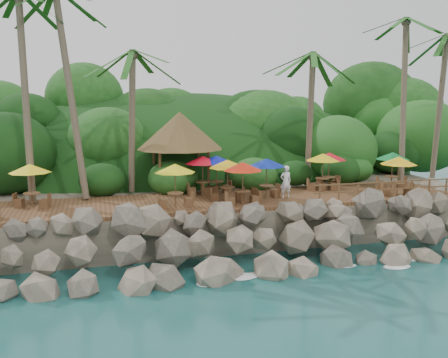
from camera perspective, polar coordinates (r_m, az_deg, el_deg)
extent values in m
plane|color=#19514F|center=(21.18, 4.32, -11.71)|extent=(140.00, 140.00, 0.00)
cube|color=gray|center=(35.85, -4.16, -1.19)|extent=(32.00, 25.20, 2.10)
ellipsoid|color=#143811|center=(43.31, -6.04, -0.79)|extent=(44.80, 28.00, 15.40)
cube|color=brown|center=(26.06, 0.00, -2.60)|extent=(26.00, 5.00, 0.20)
ellipsoid|color=white|center=(20.52, -21.13, -12.97)|extent=(1.20, 0.80, 0.06)
ellipsoid|color=white|center=(20.39, -12.51, -12.69)|extent=(1.20, 0.80, 0.06)
ellipsoid|color=white|center=(20.70, -4.00, -12.13)|extent=(1.20, 0.80, 0.06)
ellipsoid|color=white|center=(21.43, 4.05, -11.36)|extent=(1.20, 0.80, 0.06)
ellipsoid|color=white|center=(22.54, 11.40, -10.47)|extent=(1.20, 0.80, 0.06)
ellipsoid|color=white|center=(23.98, 17.92, -9.53)|extent=(1.20, 0.80, 0.06)
ellipsoid|color=white|center=(25.69, 23.61, -8.60)|extent=(1.20, 0.80, 0.06)
cylinder|color=brown|center=(27.12, -17.64, 9.43)|extent=(1.61, 2.06, 10.97)
cylinder|color=brown|center=(27.23, -22.37, 8.88)|extent=(0.66, 2.14, 10.72)
cylinder|color=brown|center=(28.17, -10.80, 6.49)|extent=(0.78, 0.80, 7.95)
ellipsoid|color=#23601E|center=(28.26, -11.05, 14.56)|extent=(6.00, 6.00, 2.40)
cylinder|color=brown|center=(30.06, 10.12, 6.74)|extent=(0.53, 0.98, 8.01)
ellipsoid|color=#23601E|center=(30.15, 10.34, 14.36)|extent=(6.00, 6.00, 2.40)
cylinder|color=brown|center=(33.31, 20.44, 8.68)|extent=(1.24, 2.04, 10.39)
ellipsoid|color=#23601E|center=(33.71, 20.97, 17.60)|extent=(6.00, 6.00, 2.40)
cylinder|color=brown|center=(35.37, 24.08, 7.58)|extent=(0.42, 0.92, 9.40)
ellipsoid|color=#23601E|center=(35.60, 24.60, 15.15)|extent=(6.00, 6.00, 2.40)
cylinder|color=brown|center=(27.41, -7.54, 0.67)|extent=(0.16, 0.16, 2.40)
cylinder|color=brown|center=(27.90, -1.83, 0.90)|extent=(0.16, 0.16, 2.40)
cylinder|color=brown|center=(30.16, -8.25, 1.45)|extent=(0.16, 0.16, 2.40)
cylinder|color=brown|center=(30.61, -3.04, 1.65)|extent=(0.16, 0.16, 2.40)
cone|color=brown|center=(28.75, -5.23, 5.73)|extent=(5.10, 5.10, 2.20)
cylinder|color=brown|center=(28.58, 19.75, -1.16)|extent=(0.08, 0.08, 0.71)
cylinder|color=brown|center=(28.52, 19.79, -0.44)|extent=(0.81, 0.81, 0.05)
cylinder|color=brown|center=(28.47, 19.83, 0.23)|extent=(0.05, 0.05, 2.12)
cone|color=yellow|center=(28.35, 19.93, 2.05)|extent=(2.02, 2.02, 0.43)
cube|color=brown|center=(28.32, 18.51, -1.47)|extent=(0.46, 0.46, 0.44)
cube|color=brown|center=(28.90, 20.94, -1.39)|extent=(0.46, 0.46, 0.44)
cylinder|color=brown|center=(25.61, 0.42, -1.78)|extent=(0.08, 0.08, 0.71)
cylinder|color=brown|center=(25.54, 0.42, -0.97)|extent=(0.81, 0.81, 0.05)
cylinder|color=brown|center=(25.49, 0.42, -0.23)|extent=(0.05, 0.05, 2.12)
cone|color=gold|center=(25.35, 0.42, 1.81)|extent=(2.02, 2.02, 0.43)
cube|color=brown|center=(25.54, -1.08, -2.12)|extent=(0.45, 0.45, 0.44)
cube|color=brown|center=(25.75, 1.90, -2.03)|extent=(0.45, 0.45, 0.44)
cylinder|color=brown|center=(24.10, -5.74, -2.53)|extent=(0.08, 0.08, 0.71)
cylinder|color=brown|center=(24.03, -5.76, -1.68)|extent=(0.81, 0.81, 0.05)
cylinder|color=brown|center=(23.97, -5.77, -0.89)|extent=(0.05, 0.05, 2.12)
cone|color=yellow|center=(23.82, -5.81, 1.28)|extent=(2.02, 2.02, 0.43)
cube|color=brown|center=(23.98, -7.30, -2.95)|extent=(0.44, 0.44, 0.44)
cube|color=brown|center=(24.30, -4.20, -2.74)|extent=(0.44, 0.44, 0.44)
cylinder|color=brown|center=(25.77, -21.70, -2.38)|extent=(0.08, 0.08, 0.71)
cylinder|color=brown|center=(25.71, -21.75, -1.58)|extent=(0.81, 0.81, 0.05)
cylinder|color=brown|center=(25.65, -21.80, -0.84)|extent=(0.05, 0.05, 2.12)
cone|color=yellow|center=(25.51, -21.92, 1.18)|extent=(2.02, 2.02, 0.43)
cube|color=brown|center=(26.09, -23.03, -2.63)|extent=(0.51, 0.51, 0.44)
cube|color=brown|center=(25.52, -20.31, -2.72)|extent=(0.51, 0.51, 0.44)
cylinder|color=brown|center=(27.31, -2.50, -1.08)|extent=(0.08, 0.08, 0.71)
cylinder|color=brown|center=(27.25, -2.51, -0.33)|extent=(0.81, 0.81, 0.05)
cylinder|color=brown|center=(27.19, -2.51, 0.37)|extent=(0.05, 0.05, 2.12)
cone|color=red|center=(27.06, -2.53, 2.29)|extent=(2.02, 2.02, 0.43)
cube|color=brown|center=(27.14, -3.85, -1.45)|extent=(0.44, 0.44, 0.44)
cube|color=brown|center=(27.54, -1.16, -1.27)|extent=(0.44, 0.44, 0.44)
cylinder|color=brown|center=(24.64, 2.20, -2.23)|extent=(0.08, 0.08, 0.71)
cylinder|color=brown|center=(24.57, 2.21, -1.40)|extent=(0.81, 0.81, 0.05)
cylinder|color=brown|center=(24.51, 2.21, -0.62)|extent=(0.05, 0.05, 2.12)
cone|color=red|center=(24.36, 2.22, 1.50)|extent=(2.02, 2.02, 0.43)
cube|color=brown|center=(24.42, 0.73, -2.65)|extent=(0.44, 0.44, 0.44)
cube|color=brown|center=(24.92, 3.64, -2.42)|extent=(0.44, 0.44, 0.44)
cylinder|color=brown|center=(27.42, -0.89, -1.03)|extent=(0.08, 0.08, 0.71)
cylinder|color=brown|center=(27.36, -0.89, -0.28)|extent=(0.81, 0.81, 0.05)
cylinder|color=brown|center=(27.30, -0.89, 0.42)|extent=(0.05, 0.05, 2.12)
cone|color=#0D17B3|center=(27.17, -0.90, 2.32)|extent=(2.02, 2.02, 0.43)
cube|color=brown|center=(27.15, -2.15, -1.43)|extent=(0.49, 0.49, 0.44)
cube|color=brown|center=(27.76, 0.35, -1.19)|extent=(0.49, 0.49, 0.44)
cylinder|color=brown|center=(26.23, 5.01, -1.55)|extent=(0.08, 0.08, 0.71)
cylinder|color=brown|center=(26.16, 5.02, -0.76)|extent=(0.81, 0.81, 0.05)
cylinder|color=brown|center=(26.11, 5.03, -0.03)|extent=(0.05, 0.05, 2.12)
cone|color=#0B229A|center=(25.97, 5.06, 1.96)|extent=(2.02, 2.02, 0.43)
cube|color=brown|center=(25.80, 3.92, -2.02)|extent=(0.53, 0.53, 0.44)
cube|color=brown|center=(26.72, 6.06, -1.66)|extent=(0.53, 0.53, 0.44)
cylinder|color=brown|center=(29.64, 12.22, -0.46)|extent=(0.08, 0.08, 0.71)
cylinder|color=brown|center=(29.58, 12.24, 0.24)|extent=(0.81, 0.81, 0.05)
cylinder|color=brown|center=(29.53, 12.26, 0.89)|extent=(0.05, 0.05, 2.12)
cone|color=red|center=(29.41, 12.33, 2.65)|extent=(2.02, 2.02, 0.43)
cube|color=brown|center=(29.14, 11.39, -0.87)|extent=(0.54, 0.54, 0.44)
cube|color=brown|center=(30.19, 13.00, -0.57)|extent=(0.54, 0.54, 0.44)
cylinder|color=brown|center=(29.07, 11.51, -0.62)|extent=(0.08, 0.08, 0.71)
cylinder|color=brown|center=(29.01, 11.53, 0.09)|extent=(0.81, 0.81, 0.05)
cylinder|color=brown|center=(28.96, 11.55, 0.75)|extent=(0.05, 0.05, 2.12)
cone|color=yellow|center=(28.84, 11.61, 2.54)|extent=(2.02, 2.02, 0.43)
cube|color=brown|center=(28.89, 10.23, -0.92)|extent=(0.46, 0.46, 0.44)
cube|color=brown|center=(29.32, 12.75, -0.85)|extent=(0.46, 0.46, 0.44)
cylinder|color=brown|center=(30.84, 19.14, -0.39)|extent=(0.08, 0.08, 0.71)
cylinder|color=brown|center=(30.79, 19.18, 0.28)|extent=(0.81, 0.81, 0.05)
cylinder|color=brown|center=(30.74, 19.21, 0.90)|extent=(0.05, 0.05, 2.12)
cone|color=#0C712F|center=(30.62, 19.30, 2.60)|extent=(2.02, 2.02, 0.43)
cube|color=brown|center=(30.59, 17.98, -0.66)|extent=(0.46, 0.46, 0.44)
cube|color=brown|center=(31.15, 20.25, -0.61)|extent=(0.46, 0.46, 0.44)
cylinder|color=brown|center=(25.34, 11.22, -1.75)|extent=(0.10, 0.10, 1.00)
cylinder|color=brown|center=(25.85, 13.41, -1.61)|extent=(0.10, 0.10, 1.00)
cylinder|color=brown|center=(26.38, 15.51, -1.47)|extent=(0.10, 0.10, 1.00)
cylinder|color=brown|center=(26.95, 17.53, -1.34)|extent=(0.10, 0.10, 1.00)
cylinder|color=brown|center=(27.56, 19.46, -1.22)|extent=(0.10, 0.10, 1.00)
cylinder|color=brown|center=(28.19, 21.30, -1.09)|extent=(0.10, 0.10, 1.00)
cylinder|color=brown|center=(28.85, 23.06, -0.98)|extent=(0.10, 0.10, 1.00)
cylinder|color=brown|center=(29.54, 24.75, -0.86)|extent=(0.10, 0.10, 1.00)
cube|color=brown|center=(27.18, 18.55, -0.35)|extent=(8.30, 0.06, 0.06)
cube|color=brown|center=(27.24, 18.51, -1.18)|extent=(8.30, 0.06, 0.06)
imported|color=white|center=(26.40, 7.28, -0.34)|extent=(0.66, 0.45, 1.78)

